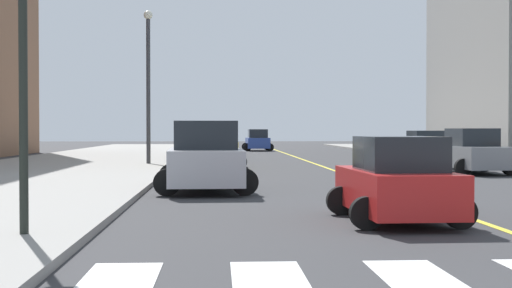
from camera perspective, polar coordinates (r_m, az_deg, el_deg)
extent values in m
cube|color=gray|center=(24.78, -19.66, -2.93)|extent=(10.00, 120.00, 0.15)
cube|color=yellow|center=(44.01, 3.66, -1.21)|extent=(0.16, 80.00, 0.01)
cube|color=#B7B7BC|center=(21.01, -4.04, -1.73)|extent=(2.22, 4.65, 0.98)
cube|color=#1E2328|center=(20.71, -4.03, 0.67)|extent=(1.82, 2.35, 0.83)
cylinder|color=black|center=(22.49, -1.39, -2.51)|extent=(0.75, 0.26, 0.74)
cylinder|color=black|center=(22.46, -6.79, -2.52)|extent=(0.75, 0.26, 0.74)
cylinder|color=black|center=(19.66, -0.89, -3.04)|extent=(0.75, 0.26, 0.74)
cylinder|color=black|center=(19.62, -7.08, -3.05)|extent=(0.75, 0.26, 0.74)
cube|color=silver|center=(35.55, 13.48, -0.76)|extent=(1.84, 3.97, 0.85)
cube|color=#1E2328|center=(35.76, 13.39, 0.47)|extent=(1.53, 1.99, 0.71)
cylinder|color=black|center=(34.15, 12.56, -1.38)|extent=(0.64, 0.22, 0.64)
cylinder|color=black|center=(34.65, 15.48, -1.36)|extent=(0.64, 0.22, 0.64)
cylinder|color=black|center=(36.51, 11.58, -1.22)|extent=(0.64, 0.22, 0.64)
cylinder|color=black|center=(36.99, 14.33, -1.20)|extent=(0.64, 0.22, 0.64)
cube|color=red|center=(14.36, 11.04, -3.63)|extent=(1.79, 3.78, 0.80)
cube|color=#1E2328|center=(14.10, 11.29, -0.78)|extent=(1.47, 1.91, 0.68)
cylinder|color=black|center=(15.74, 12.93, -4.35)|extent=(0.61, 0.21, 0.61)
cylinder|color=black|center=(15.31, 6.74, -4.49)|extent=(0.61, 0.21, 0.61)
cylinder|color=black|center=(13.56, 15.89, -5.25)|extent=(0.61, 0.21, 0.61)
cylinder|color=black|center=(13.06, 8.75, -5.46)|extent=(0.61, 0.21, 0.61)
cube|color=#2D479E|center=(61.77, 0.12, 0.09)|extent=(1.95, 4.18, 0.89)
cube|color=#1E2328|center=(61.52, 0.14, 0.83)|extent=(1.62, 2.10, 0.75)
cylinder|color=black|center=(63.13, 0.90, -0.20)|extent=(0.67, 0.23, 0.67)
cylinder|color=black|center=(63.00, -0.83, -0.20)|extent=(0.67, 0.23, 0.67)
cylinder|color=black|center=(60.58, 1.11, -0.26)|extent=(0.67, 0.23, 0.67)
cylinder|color=black|center=(60.43, -0.69, -0.26)|extent=(0.67, 0.23, 0.67)
cube|color=slate|center=(30.90, 16.90, -0.99)|extent=(2.03, 4.22, 0.89)
cube|color=#1E2328|center=(31.11, 16.74, 0.50)|extent=(1.66, 2.14, 0.75)
cylinder|color=black|center=(29.36, 16.10, -1.77)|extent=(0.68, 0.24, 0.67)
cylinder|color=black|center=(30.11, 19.52, -1.72)|extent=(0.68, 0.24, 0.67)
cylinder|color=black|center=(31.78, 14.42, -1.54)|extent=(0.68, 0.24, 0.67)
cylinder|color=black|center=(32.47, 17.62, -1.51)|extent=(0.68, 0.24, 0.67)
cube|color=gold|center=(33.48, -3.23, -0.66)|extent=(2.16, 4.64, 0.99)
cube|color=#1E2328|center=(33.19, -3.24, 0.86)|extent=(1.79, 2.33, 0.83)
cylinder|color=black|center=(34.92, -1.44, -1.21)|extent=(0.75, 0.25, 0.75)
cylinder|color=black|center=(34.96, -4.93, -1.21)|extent=(0.75, 0.25, 0.75)
cylinder|color=black|center=(32.06, -1.38, -1.42)|extent=(0.75, 0.25, 0.75)
cylinder|color=black|center=(32.11, -5.18, -1.42)|extent=(0.75, 0.25, 0.75)
cube|color=#236B42|center=(42.80, -3.16, -0.29)|extent=(2.16, 4.59, 0.97)
cube|color=#1E2328|center=(42.52, -3.15, 0.89)|extent=(1.78, 2.31, 0.82)
cylinder|color=black|center=(44.25, -1.83, -0.73)|extent=(0.74, 0.26, 0.74)
cylinder|color=black|center=(44.21, -4.56, -0.73)|extent=(0.74, 0.26, 0.74)
cylinder|color=black|center=(41.44, -1.67, -0.85)|extent=(0.74, 0.26, 0.74)
cylinder|color=black|center=(41.39, -4.57, -0.86)|extent=(0.74, 0.26, 0.74)
cylinder|color=black|center=(11.93, -17.97, 2.58)|extent=(0.14, 0.14, 3.92)
cylinder|color=#38383D|center=(35.69, -8.54, 4.19)|extent=(0.20, 0.20, 7.13)
sphere|color=silver|center=(36.08, -8.55, 10.09)|extent=(0.44, 0.44, 0.44)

